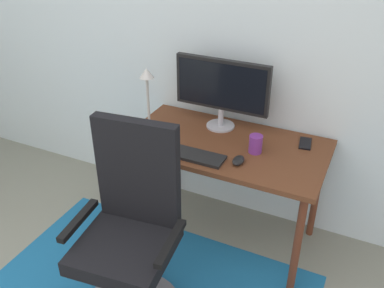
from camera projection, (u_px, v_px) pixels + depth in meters
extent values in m
cube|color=silver|center=(222.00, 26.00, 2.61)|extent=(6.00, 0.10, 2.60)
cube|color=brown|center=(225.00, 145.00, 2.52)|extent=(1.20, 0.65, 0.03)
cylinder|color=brown|center=(129.00, 194.00, 2.70)|extent=(0.04, 0.04, 0.69)
cylinder|color=brown|center=(297.00, 246.00, 2.29)|extent=(0.04, 0.04, 0.69)
cylinder|color=brown|center=(168.00, 155.00, 3.11)|extent=(0.04, 0.04, 0.69)
cylinder|color=brown|center=(316.00, 193.00, 2.71)|extent=(0.04, 0.04, 0.69)
cylinder|color=#B2B2B7|center=(220.00, 126.00, 2.70)|extent=(0.18, 0.18, 0.01)
cylinder|color=#B2B2B7|center=(221.00, 117.00, 2.67)|extent=(0.04, 0.04, 0.12)
cube|color=black|center=(222.00, 85.00, 2.56)|extent=(0.60, 0.04, 0.32)
cube|color=black|center=(221.00, 86.00, 2.54)|extent=(0.56, 0.00, 0.28)
cube|color=black|center=(188.00, 154.00, 2.39)|extent=(0.43, 0.13, 0.02)
ellipsoid|color=black|center=(238.00, 160.00, 2.32)|extent=(0.06, 0.10, 0.03)
cylinder|color=#76328A|center=(256.00, 144.00, 2.40)|extent=(0.08, 0.08, 0.11)
cube|color=black|center=(305.00, 143.00, 2.50)|extent=(0.09, 0.15, 0.01)
cylinder|color=black|center=(150.00, 129.00, 2.66)|extent=(0.11, 0.11, 0.01)
cylinder|color=beige|center=(148.00, 104.00, 2.57)|extent=(0.02, 0.02, 0.33)
cone|color=beige|center=(146.00, 73.00, 2.47)|extent=(0.09, 0.09, 0.06)
cylinder|color=slate|center=(129.00, 283.00, 2.18)|extent=(0.06, 0.06, 0.41)
cube|color=black|center=(125.00, 248.00, 2.06)|extent=(0.50, 0.50, 0.08)
cube|color=black|center=(138.00, 172.00, 2.05)|extent=(0.43, 0.11, 0.57)
cube|color=black|center=(78.00, 220.00, 2.07)|extent=(0.08, 0.32, 0.03)
cube|color=black|center=(171.00, 243.00, 1.93)|extent=(0.08, 0.32, 0.03)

